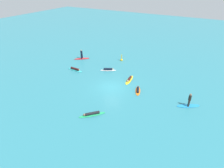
# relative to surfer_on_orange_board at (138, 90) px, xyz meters

# --- Properties ---
(ground_plane) EXTENTS (120.00, 120.00, 0.00)m
(ground_plane) POSITION_rel_surfer_on_orange_board_xyz_m (-3.54, -0.84, -0.13)
(ground_plane) COLOR teal
(ground_plane) RESTS_ON ground
(surfer_on_orange_board) EXTENTS (1.54, 2.58, 0.37)m
(surfer_on_orange_board) POSITION_rel_surfer_on_orange_board_xyz_m (0.00, 0.00, 0.00)
(surfer_on_orange_board) COLOR orange
(surfer_on_orange_board) RESTS_ON ground_plane
(surfer_on_green_board) EXTENTS (2.44, 2.59, 0.40)m
(surfer_on_green_board) POSITION_rel_surfer_on_orange_board_xyz_m (-2.30, -7.47, 0.02)
(surfer_on_green_board) COLOR #23B266
(surfer_on_green_board) RESTS_ON ground_plane
(surfer_on_yellow_board) EXTENTS (1.17, 3.18, 0.39)m
(surfer_on_yellow_board) POSITION_rel_surfer_on_orange_board_xyz_m (-2.35, 2.26, 0.01)
(surfer_on_yellow_board) COLOR yellow
(surfer_on_yellow_board) RESTS_ON ground_plane
(surfer_on_teal_board) EXTENTS (3.00, 0.75, 0.45)m
(surfer_on_teal_board) POSITION_rel_surfer_on_orange_board_xyz_m (-11.57, 1.05, 0.04)
(surfer_on_teal_board) COLOR #33C6CC
(surfer_on_teal_board) RESTS_ON ground_plane
(surfer_on_blue_board) EXTENTS (2.74, 2.15, 1.71)m
(surfer_on_blue_board) POSITION_rel_surfer_on_orange_board_xyz_m (6.62, -0.29, 0.34)
(surfer_on_blue_board) COLOR #1E8CD1
(surfer_on_blue_board) RESTS_ON ground_plane
(surfer_on_white_board) EXTENTS (2.60, 1.81, 0.43)m
(surfer_on_white_board) POSITION_rel_surfer_on_orange_board_xyz_m (-6.86, 3.69, 0.04)
(surfer_on_white_board) COLOR white
(surfer_on_white_board) RESTS_ON ground_plane
(surfer_on_red_board) EXTENTS (2.62, 2.44, 1.77)m
(surfer_on_red_board) POSITION_rel_surfer_on_orange_board_xyz_m (-13.74, 5.70, 0.29)
(surfer_on_red_board) COLOR red
(surfer_on_red_board) RESTS_ON ground_plane
(marker_buoy) EXTENTS (0.45, 0.45, 1.23)m
(marker_buoy) POSITION_rel_surfer_on_orange_board_xyz_m (-6.97, 8.64, 0.05)
(marker_buoy) COLOR yellow
(marker_buoy) RESTS_ON ground_plane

